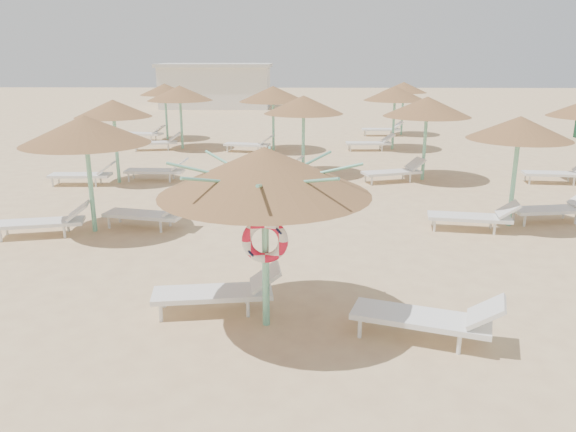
{
  "coord_description": "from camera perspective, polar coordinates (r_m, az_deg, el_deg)",
  "views": [
    {
      "loc": [
        0.32,
        -8.29,
        4.07
      ],
      "look_at": [
        0.13,
        1.18,
        1.3
      ],
      "focal_mm": 35.0,
      "sensor_mm": 36.0,
      "label": 1
    }
  ],
  "objects": [
    {
      "name": "ground",
      "position": [
        9.24,
        -0.98,
        -9.83
      ],
      "size": [
        120.0,
        120.0,
        0.0
      ],
      "primitive_type": "plane",
      "color": "#DABA85",
      "rests_on": "ground"
    },
    {
      "name": "main_palapa",
      "position": [
        8.08,
        -2.4,
        4.49
      ],
      "size": [
        3.1,
        3.1,
        2.78
      ],
      "color": "#75CBA7",
      "rests_on": "ground"
    },
    {
      "name": "lounger_main_a",
      "position": [
        9.22,
        -6.8,
        -7.56
      ],
      "size": [
        2.13,
        0.89,
        0.75
      ],
      "rotation": [
        0.0,
        0.0,
        0.13
      ],
      "color": "white",
      "rests_on": "ground"
    },
    {
      "name": "lounger_main_b",
      "position": [
        8.53,
        14.29,
        -9.94
      ],
      "size": [
        2.23,
        1.29,
        0.78
      ],
      "rotation": [
        0.0,
        0.0,
        -0.32
      ],
      "color": "white",
      "rests_on": "ground"
    },
    {
      "name": "palapa_field",
      "position": [
        19.99,
        3.94,
        11.21
      ],
      "size": [
        21.0,
        18.91,
        2.72
      ],
      "color": "#75CBA7",
      "rests_on": "ground"
    },
    {
      "name": "service_hut",
      "position": [
        43.81,
        -7.34,
        13.01
      ],
      "size": [
        8.4,
        4.4,
        3.25
      ],
      "color": "silver",
      "rests_on": "ground"
    }
  ]
}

